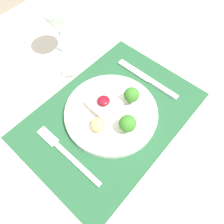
% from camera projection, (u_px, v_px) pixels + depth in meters
% --- Properties ---
extents(ground_plane, '(8.00, 8.00, 0.00)m').
position_uv_depth(ground_plane, '(112.00, 179.00, 1.23)').
color(ground_plane, gray).
extents(dining_table, '(1.43, 1.21, 0.72)m').
position_uv_depth(dining_table, '(111.00, 127.00, 0.67)').
color(dining_table, beige).
rests_on(dining_table, ground_plane).
extents(placemat, '(0.48, 0.34, 0.00)m').
position_uv_depth(placemat, '(111.00, 115.00, 0.60)').
color(placemat, '#235633').
rests_on(placemat, dining_table).
extents(dinner_plate, '(0.25, 0.25, 0.07)m').
position_uv_depth(dinner_plate, '(112.00, 113.00, 0.59)').
color(dinner_plate, white).
rests_on(dinner_plate, placemat).
extents(fork, '(0.02, 0.22, 0.01)m').
position_uv_depth(fork, '(64.00, 151.00, 0.54)').
color(fork, silver).
rests_on(fork, placemat).
extents(knife, '(0.02, 0.22, 0.01)m').
position_uv_depth(knife, '(151.00, 81.00, 0.66)').
color(knife, silver).
rests_on(knife, placemat).
extents(spoon, '(0.20, 0.05, 0.02)m').
position_uv_depth(spoon, '(65.00, 74.00, 0.67)').
color(spoon, silver).
rests_on(spoon, dining_table).
extents(wine_glass_near, '(0.09, 0.09, 0.16)m').
position_uv_depth(wine_glass_near, '(57.00, 23.00, 0.62)').
color(wine_glass_near, white).
rests_on(wine_glass_near, dining_table).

